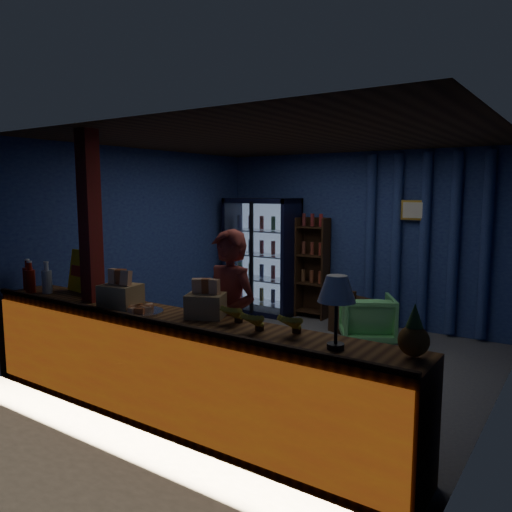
% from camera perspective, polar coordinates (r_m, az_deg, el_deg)
% --- Properties ---
extents(ground, '(4.60, 4.60, 0.00)m').
position_cam_1_polar(ground, '(6.12, 3.26, -11.82)').
color(ground, '#515154').
rests_on(ground, ground).
extents(room_walls, '(4.60, 4.60, 4.60)m').
position_cam_1_polar(room_walls, '(5.80, 3.38, 2.98)').
color(room_walls, navy).
rests_on(room_walls, ground).
extents(counter, '(4.40, 0.57, 0.99)m').
position_cam_1_polar(counter, '(4.53, -9.52, -12.61)').
color(counter, brown).
rests_on(counter, ground).
extents(support_post, '(0.16, 0.16, 2.60)m').
position_cam_1_polar(support_post, '(5.10, -18.23, -1.05)').
color(support_post, maroon).
rests_on(support_post, ground).
extents(beverage_cooler, '(1.20, 0.62, 1.90)m').
position_cam_1_polar(beverage_cooler, '(8.30, 0.93, -0.05)').
color(beverage_cooler, black).
rests_on(beverage_cooler, ground).
extents(bottle_shelf, '(0.50, 0.28, 1.60)m').
position_cam_1_polar(bottle_shelf, '(8.01, 6.57, -1.38)').
color(bottle_shelf, '#311E0F').
rests_on(bottle_shelf, ground).
extents(curtain_folds, '(1.74, 0.14, 2.50)m').
position_cam_1_polar(curtain_folds, '(7.41, 18.67, 1.49)').
color(curtain_folds, navy).
rests_on(curtain_folds, room_walls).
extents(framed_picture, '(0.36, 0.04, 0.28)m').
position_cam_1_polar(framed_picture, '(7.38, 17.60, 5.02)').
color(framed_picture, gold).
rests_on(framed_picture, room_walls).
extents(shopkeeper, '(0.66, 0.48, 1.68)m').
position_cam_1_polar(shopkeeper, '(4.61, -3.10, -7.43)').
color(shopkeeper, maroon).
rests_on(shopkeeper, ground).
extents(green_chair, '(0.94, 0.95, 0.64)m').
position_cam_1_polar(green_chair, '(6.90, 12.58, -6.99)').
color(green_chair, '#61C26A').
rests_on(green_chair, ground).
extents(side_table, '(0.66, 0.58, 0.61)m').
position_cam_1_polar(side_table, '(7.29, 10.94, -6.69)').
color(side_table, '#311E0F').
rests_on(side_table, ground).
extents(yellow_sign, '(0.57, 0.19, 0.45)m').
position_cam_1_polar(yellow_sign, '(5.54, -19.03, -1.75)').
color(yellow_sign, yellow).
rests_on(yellow_sign, counter).
extents(soda_bottles, '(0.45, 0.18, 0.34)m').
position_cam_1_polar(soda_bottles, '(5.81, -23.94, -2.44)').
color(soda_bottles, '#AB1E0B').
rests_on(soda_bottles, counter).
extents(snack_box_left, '(0.38, 0.33, 0.36)m').
position_cam_1_polar(snack_box_left, '(4.76, -15.21, -4.26)').
color(snack_box_left, tan).
rests_on(snack_box_left, counter).
extents(snack_box_centre, '(0.39, 0.36, 0.33)m').
position_cam_1_polar(snack_box_centre, '(4.29, -5.77, -5.44)').
color(snack_box_centre, tan).
rests_on(snack_box_centre, counter).
extents(pastry_tray, '(0.41, 0.41, 0.07)m').
position_cam_1_polar(pastry_tray, '(4.53, -13.10, -6.13)').
color(pastry_tray, silver).
rests_on(pastry_tray, counter).
extents(banana_bunches, '(0.79, 0.30, 0.17)m').
position_cam_1_polar(banana_bunches, '(3.90, 0.61, -7.18)').
color(banana_bunches, gold).
rests_on(banana_bunches, counter).
extents(table_lamp, '(0.26, 0.26, 0.51)m').
position_cam_1_polar(table_lamp, '(3.40, 9.21, -4.06)').
color(table_lamp, black).
rests_on(table_lamp, counter).
extents(pineapple, '(0.20, 0.20, 0.35)m').
position_cam_1_polar(pineapple, '(3.41, 17.60, -8.70)').
color(pineapple, '#995B1B').
rests_on(pineapple, counter).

